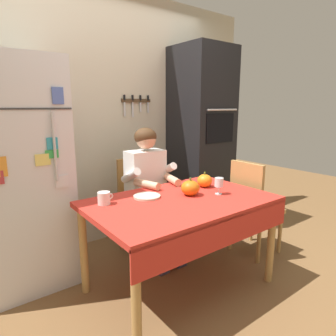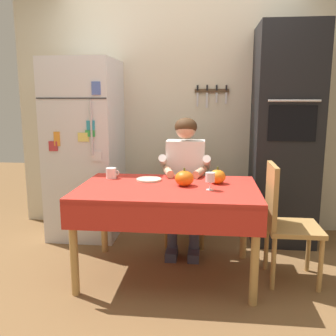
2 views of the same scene
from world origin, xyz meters
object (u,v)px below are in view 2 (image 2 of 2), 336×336
(dining_table, at_px, (168,197))
(coffee_mug, at_px, (111,173))
(serving_tray, at_px, (149,180))
(seated_person, at_px, (185,172))
(pumpkin_medium, at_px, (184,178))
(wine_glass, at_px, (210,178))
(pumpkin_large, at_px, (217,177))
(refrigerator, at_px, (85,149))
(chair_behind_person, at_px, (186,191))
(chair_right_side, at_px, (284,218))
(wall_oven, at_px, (284,137))

(dining_table, bearing_deg, coffee_mug, 152.62)
(serving_tray, bearing_deg, dining_table, -50.07)
(seated_person, relative_size, pumpkin_medium, 8.34)
(wine_glass, xyz_separation_m, pumpkin_large, (0.06, 0.23, -0.04))
(seated_person, bearing_deg, refrigerator, 165.09)
(chair_behind_person, distance_m, chair_right_side, 1.10)
(chair_behind_person, distance_m, serving_tray, 0.68)
(pumpkin_medium, bearing_deg, coffee_mug, 161.86)
(refrigerator, relative_size, chair_right_side, 1.94)
(refrigerator, height_order, chair_right_side, refrigerator)
(dining_table, bearing_deg, serving_tray, 129.93)
(wall_oven, xyz_separation_m, pumpkin_medium, (-0.92, -0.87, -0.25))
(serving_tray, bearing_deg, pumpkin_large, -5.25)
(chair_right_side, xyz_separation_m, pumpkin_large, (-0.51, 0.13, 0.29))
(dining_table, relative_size, chair_right_side, 1.51)
(dining_table, distance_m, wine_glass, 0.38)
(refrigerator, xyz_separation_m, chair_behind_person, (1.05, -0.09, -0.39))
(wall_oven, relative_size, chair_behind_person, 2.26)
(refrigerator, distance_m, wine_glass, 1.59)
(wall_oven, xyz_separation_m, dining_table, (-1.05, -0.92, -0.39))
(chair_behind_person, xyz_separation_m, pumpkin_medium, (0.03, -0.74, 0.29))
(dining_table, xyz_separation_m, chair_right_side, (0.90, 0.03, -0.14))
(wall_oven, relative_size, coffee_mug, 17.83)
(pumpkin_medium, distance_m, serving_tray, 0.35)
(coffee_mug, relative_size, serving_tray, 0.56)
(refrigerator, bearing_deg, wine_glass, -36.50)
(dining_table, relative_size, seated_person, 1.12)
(pumpkin_large, bearing_deg, coffee_mug, 173.50)
(coffee_mug, height_order, serving_tray, coffee_mug)
(coffee_mug, relative_size, pumpkin_medium, 0.79)
(chair_right_side, distance_m, wine_glass, 0.67)
(chair_right_side, relative_size, coffee_mug, 7.90)
(seated_person, height_order, chair_right_side, seated_person)
(seated_person, height_order, serving_tray, seated_person)
(dining_table, xyz_separation_m, pumpkin_medium, (0.13, 0.06, 0.14))
(seated_person, xyz_separation_m, coffee_mug, (-0.62, -0.34, 0.05))
(dining_table, height_order, pumpkin_medium, pumpkin_medium)
(refrigerator, distance_m, wall_oven, 2.01)
(seated_person, xyz_separation_m, pumpkin_large, (0.29, -0.44, 0.06))
(pumpkin_large, distance_m, pumpkin_medium, 0.28)
(seated_person, xyz_separation_m, wine_glass, (0.23, -0.67, 0.10))
(refrigerator, distance_m, chair_behind_person, 1.12)
(coffee_mug, xyz_separation_m, pumpkin_large, (0.90, -0.10, 0.01))
(dining_table, relative_size, pumpkin_large, 10.28)
(pumpkin_medium, bearing_deg, pumpkin_large, 22.39)
(serving_tray, bearing_deg, coffee_mug, 171.38)
(chair_behind_person, relative_size, seated_person, 0.75)
(wine_glass, bearing_deg, serving_tray, 151.29)
(pumpkin_medium, bearing_deg, chair_behind_person, 92.14)
(dining_table, height_order, wine_glass, wine_glass)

